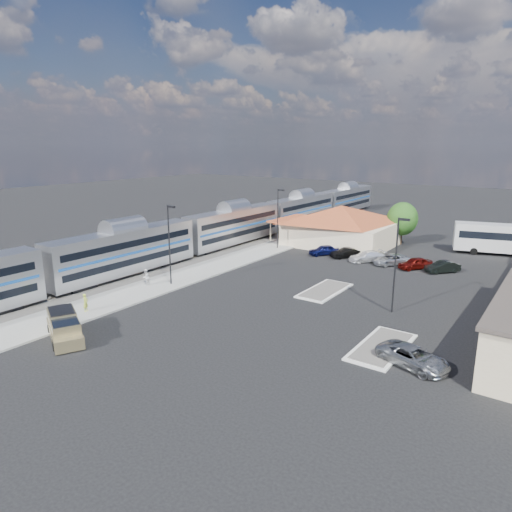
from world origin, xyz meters
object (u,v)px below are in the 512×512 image
Objects in this scene: suv at (413,357)px; coach_bus at (506,238)px; pickup_truck at (64,328)px; station_depot at (341,225)px.

coach_bus is at bearing 16.60° from suv.
coach_bus is at bearing 0.41° from pickup_truck.
pickup_truck is at bearing -93.70° from station_depot.
coach_bus reaches higher than suv.
pickup_truck is (-2.92, -45.25, -2.16)m from station_depot.
suv is 41.11m from coach_bus.
station_depot is 45.40m from pickup_truck.
coach_bus is (24.85, 52.63, 1.53)m from pickup_truck.
pickup_truck is 26.94m from suv.
station_depot is 2.93× the size of pickup_truck.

